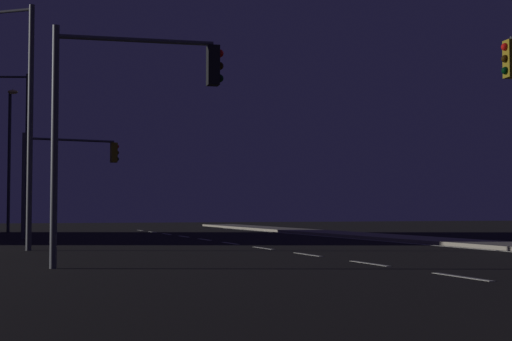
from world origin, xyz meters
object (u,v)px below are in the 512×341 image
Objects in this scene: traffic_light_near_left at (129,99)px; street_lamp_median at (21,139)px; street_lamp_far_end at (23,104)px; street_lamp_across_street at (10,148)px; traffic_light_mid_right at (69,164)px.

street_lamp_median reaches higher than traffic_light_near_left.
traffic_light_near_left is 20.79m from street_lamp_median.
street_lamp_median is at bearing 88.62° from street_lamp_far_end.
street_lamp_median is at bearing 95.05° from traffic_light_near_left.
street_lamp_median is 0.96× the size of street_lamp_across_street.
traffic_light_near_left is at bearing -75.95° from street_lamp_far_end.
street_lamp_far_end is at bearing 104.05° from traffic_light_near_left.
traffic_light_near_left is 8.80m from street_lamp_far_end.
traffic_light_mid_right is 0.87× the size of traffic_light_near_left.
traffic_light_mid_right is 19.20m from traffic_light_near_left.
traffic_light_near_left is at bearing -85.67° from street_lamp_across_street.
traffic_light_mid_right is at bearing -35.21° from street_lamp_median.
street_lamp_far_end reaches higher than street_lamp_median.
street_lamp_across_street is (-2.49, 9.82, 1.41)m from traffic_light_mid_right.
traffic_light_near_left is at bearing -84.95° from street_lamp_median.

